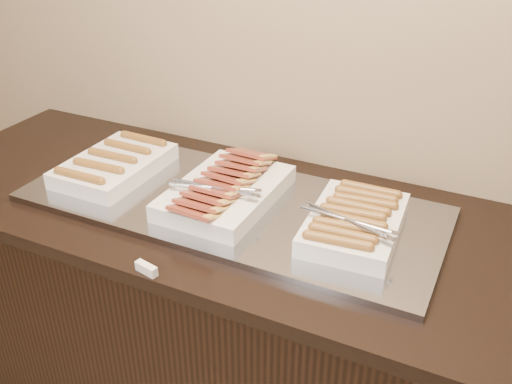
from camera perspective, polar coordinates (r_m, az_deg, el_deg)
counter at (r=1.91m, az=-2.39°, el=-13.10°), size 2.06×0.76×0.90m
warming_tray at (r=1.64m, az=-2.61°, el=-1.21°), size 1.20×0.50×0.02m
dish_left at (r=1.83m, az=-13.94°, el=2.69°), size 0.24×0.36×0.07m
dish_center at (r=1.62m, az=-3.11°, el=0.19°), size 0.28×0.42×0.10m
dish_right at (r=1.49m, az=9.78°, el=-2.93°), size 0.27×0.35×0.08m
label_holder at (r=1.40m, az=-10.90°, el=-7.54°), size 0.06×0.03×0.02m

